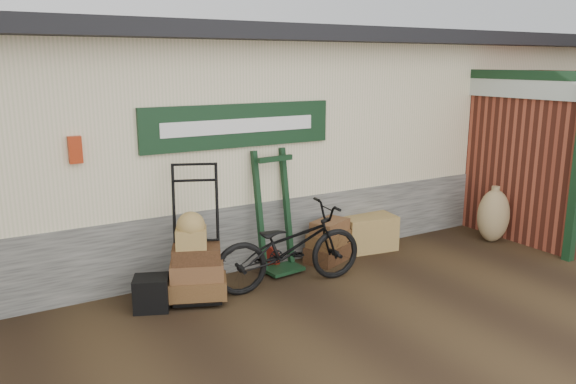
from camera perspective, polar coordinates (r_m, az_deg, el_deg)
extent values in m
plane|color=black|center=(6.98, 1.15, -10.00)|extent=(80.00, 80.00, 0.00)
cube|color=#4C4C47|center=(9.17, -7.90, -1.49)|extent=(14.00, 3.54, 0.90)
cube|color=beige|center=(8.92, -8.20, 7.89)|extent=(14.00, 3.50, 2.10)
cube|color=black|center=(8.75, -8.07, 15.34)|extent=(14.40, 4.10, 0.20)
cube|color=black|center=(7.18, -4.94, 6.73)|extent=(2.60, 0.06, 0.55)
cube|color=white|center=(7.14, -4.82, 6.71)|extent=(2.10, 0.01, 0.18)
cube|color=#A1280B|center=(6.59, -20.82, 4.04)|extent=(0.14, 0.10, 0.30)
cube|color=maroon|center=(10.57, 19.83, 4.50)|extent=(1.60, 4.50, 2.60)
cube|color=#194C2D|center=(9.22, 21.83, 9.76)|extent=(0.04, 2.40, 0.28)
cube|color=black|center=(9.21, 21.93, 11.00)|extent=(0.05, 2.50, 0.14)
cube|color=brown|center=(8.47, 8.06, -4.07)|extent=(0.86, 0.63, 0.52)
cube|color=black|center=(6.61, -13.70, -9.97)|extent=(0.48, 0.45, 0.39)
imported|color=black|center=(6.94, 0.13, -5.14)|extent=(0.86, 2.01, 1.14)
ellipsoid|color=#93774F|center=(9.26, 20.14, -2.28)|extent=(0.58, 0.51, 0.83)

